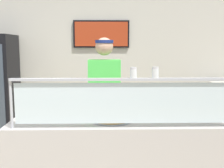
# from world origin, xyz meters

# --- Properties ---
(shop_rear_unit) EXTENTS (6.59, 0.13, 2.70)m
(shop_rear_unit) POSITION_xyz_m (1.09, 2.50, 1.36)
(shop_rear_unit) COLOR beige
(shop_rear_unit) RESTS_ON ground
(serving_counter) EXTENTS (2.19, 0.66, 0.95)m
(serving_counter) POSITION_xyz_m (1.09, 0.33, 0.47)
(serving_counter) COLOR #BCB7B2
(serving_counter) RESTS_ON ground
(sneeze_guard) EXTENTS (2.01, 0.06, 0.44)m
(sneeze_guard) POSITION_xyz_m (1.09, 0.06, 1.23)
(sneeze_guard) COLOR #B2B5BC
(sneeze_guard) RESTS_ON serving_counter
(pizza_tray) EXTENTS (0.40, 0.40, 0.04)m
(pizza_tray) POSITION_xyz_m (0.97, 0.30, 0.97)
(pizza_tray) COLOR #9EA0A8
(pizza_tray) RESTS_ON serving_counter
(pizza_server) EXTENTS (0.11, 0.29, 0.01)m
(pizza_server) POSITION_xyz_m (0.93, 0.28, 0.99)
(pizza_server) COLOR #ADAFB7
(pizza_server) RESTS_ON pizza_tray
(parmesan_shaker) EXTENTS (0.06, 0.06, 0.09)m
(parmesan_shaker) POSITION_xyz_m (1.15, 0.06, 1.43)
(parmesan_shaker) COLOR white
(parmesan_shaker) RESTS_ON sneeze_guard
(pepper_flake_shaker) EXTENTS (0.06, 0.06, 0.10)m
(pepper_flake_shaker) POSITION_xyz_m (1.34, 0.06, 1.43)
(pepper_flake_shaker) COLOR white
(pepper_flake_shaker) RESTS_ON sneeze_guard
(worker_figure) EXTENTS (0.41, 0.50, 1.76)m
(worker_figure) POSITION_xyz_m (0.90, 0.99, 1.01)
(worker_figure) COLOR #23232D
(worker_figure) RESTS_ON ground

